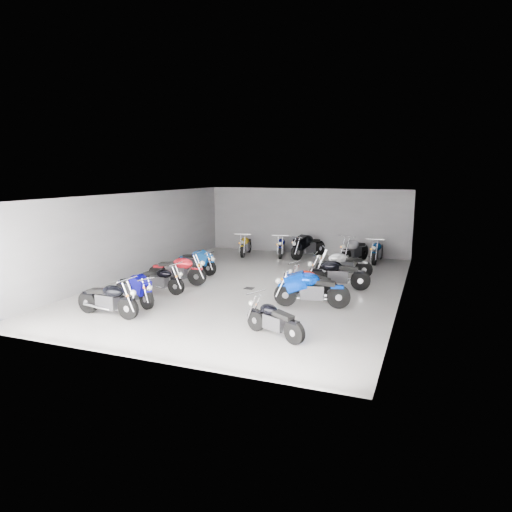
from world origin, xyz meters
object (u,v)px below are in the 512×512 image
Objects in this scene: drain_grate at (249,288)px; motorcycle_back_c at (281,246)px; motorcycle_left_c at (160,280)px; motorcycle_back_d at (308,246)px; motorcycle_back_f at (377,251)px; motorcycle_right_e at (337,274)px; motorcycle_right_f at (343,265)px; motorcycle_left_d at (178,270)px; motorcycle_left_e at (196,262)px; motorcycle_right_a at (274,319)px; motorcycle_right_c at (311,289)px; motorcycle_right_d at (312,283)px; motorcycle_left_b at (135,289)px; motorcycle_back_e at (354,250)px; motorcycle_back_b at (246,245)px; motorcycle_left_a at (108,299)px.

drain_grate is 6.31m from motorcycle_back_c.
motorcycle_left_c is 0.95× the size of motorcycle_back_c.
motorcycle_back_f is at bearing -155.22° from motorcycle_back_d.
motorcycle_left_c is 10.07m from motorcycle_back_f.
motorcycle_right_e reaches higher than motorcycle_right_f.
motorcycle_left_e is at bearing -179.26° from motorcycle_left_d.
motorcycle_back_c is (-3.19, 10.38, 0.05)m from motorcycle_right_a.
motorcycle_left_d is 7.34m from motorcycle_back_d.
motorcycle_left_e is at bearing -171.20° from motorcycle_left_c.
motorcycle_right_d is (-0.24, 1.09, -0.08)m from motorcycle_right_c.
motorcycle_left_e is (-0.33, 4.51, -0.00)m from motorcycle_left_b.
motorcycle_back_c is (-3.16, 6.51, 0.02)m from motorcycle_right_d.
motorcycle_back_d is (-1.88, 6.60, 0.10)m from motorcycle_right_d.
motorcycle_back_e is at bearing -4.17° from motorcycle_right_e.
motorcycle_back_e reaches higher than motorcycle_left_c.
motorcycle_back_d is at bearing 11.95° from motorcycle_back_e.
motorcycle_left_d is 1.84m from motorcycle_left_e.
motorcycle_back_f is (6.44, 4.91, 0.02)m from motorcycle_left_e.
motorcycle_left_b is 4.97m from motorcycle_right_a.
motorcycle_right_e is at bearing 111.35° from motorcycle_back_e.
motorcycle_right_f reaches higher than motorcycle_right_d.
motorcycle_back_e reaches higher than motorcycle_right_c.
motorcycle_left_b is at bearing 136.58° from motorcycle_right_d.
motorcycle_back_f is at bearing 168.11° from motorcycle_back_c.
motorcycle_left_d is at bearing 61.50° from motorcycle_back_c.
motorcycle_right_e reaches higher than motorcycle_left_d.
motorcycle_back_c is at bearing 171.64° from motorcycle_left_e.
motorcycle_left_b is 10.46m from motorcycle_back_e.
motorcycle_back_f reaches higher than motorcycle_back_b.
motorcycle_left_e reaches higher than motorcycle_right_d.
motorcycle_back_b is (-5.32, 3.15, -0.03)m from motorcycle_right_f.
motorcycle_right_a is at bearing 101.73° from motorcycle_left_b.
motorcycle_back_e is (0.29, 10.20, 0.11)m from motorcycle_right_a.
drain_grate is 2.94m from motorcycle_right_c.
motorcycle_right_a is (4.94, -3.78, -0.08)m from motorcycle_left_d.
motorcycle_left_e is 0.94× the size of motorcycle_back_f.
motorcycle_right_a is 0.83× the size of motorcycle_right_f.
motorcycle_left_a is 10.64m from motorcycle_back_c.
motorcycle_left_a is 1.09× the size of motorcycle_left_b.
motorcycle_left_d is (-2.60, -0.38, 0.52)m from drain_grate.
motorcycle_back_f is at bearing 130.70° from motorcycle_left_d.
motorcycle_left_a is 11.00m from motorcycle_back_d.
motorcycle_back_d is (-1.91, 10.47, 0.12)m from motorcycle_right_a.
motorcycle_back_b reaches higher than motorcycle_back_c.
motorcycle_left_e is at bearing 83.23° from motorcycle_right_f.
motorcycle_left_d is 1.09× the size of motorcycle_back_c.
motorcycle_left_d is 1.15× the size of motorcycle_right_d.
motorcycle_right_d is at bearing 117.22° from motorcycle_back_b.
motorcycle_left_e is 0.95× the size of motorcycle_right_f.
drain_grate is at bearing 109.97° from motorcycle_back_d.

